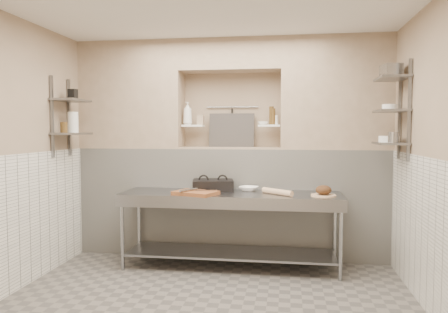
% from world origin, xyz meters
% --- Properties ---
extents(floor, '(4.00, 3.90, 0.10)m').
position_xyz_m(floor, '(0.00, 0.00, -0.05)').
color(floor, '#65605A').
rests_on(floor, ground).
extents(wall_right, '(0.10, 3.90, 2.80)m').
position_xyz_m(wall_right, '(2.05, 0.00, 1.40)').
color(wall_right, tan).
rests_on(wall_right, ground).
extents(wall_back, '(4.00, 0.10, 2.80)m').
position_xyz_m(wall_back, '(0.00, 2.00, 1.40)').
color(wall_back, tan).
rests_on(wall_back, ground).
extents(wall_front, '(4.00, 0.10, 2.80)m').
position_xyz_m(wall_front, '(0.00, -2.00, 1.40)').
color(wall_front, tan).
rests_on(wall_front, ground).
extents(backwall_lower, '(4.00, 0.40, 1.40)m').
position_xyz_m(backwall_lower, '(0.00, 1.75, 0.70)').
color(backwall_lower, silver).
rests_on(backwall_lower, floor).
extents(alcove_sill, '(1.30, 0.40, 0.02)m').
position_xyz_m(alcove_sill, '(0.00, 1.75, 1.41)').
color(alcove_sill, tan).
rests_on(alcove_sill, backwall_lower).
extents(backwall_pillar_left, '(1.35, 0.40, 1.40)m').
position_xyz_m(backwall_pillar_left, '(-1.33, 1.75, 2.10)').
color(backwall_pillar_left, tan).
rests_on(backwall_pillar_left, backwall_lower).
extents(backwall_pillar_right, '(1.35, 0.40, 1.40)m').
position_xyz_m(backwall_pillar_right, '(1.33, 1.75, 2.10)').
color(backwall_pillar_right, tan).
rests_on(backwall_pillar_right, backwall_lower).
extents(backwall_header, '(1.30, 0.40, 0.40)m').
position_xyz_m(backwall_header, '(0.00, 1.75, 2.60)').
color(backwall_header, tan).
rests_on(backwall_header, backwall_lower).
extents(wainscot_left, '(0.02, 3.90, 1.40)m').
position_xyz_m(wainscot_left, '(-1.99, 0.00, 0.70)').
color(wainscot_left, silver).
rests_on(wainscot_left, floor).
extents(wainscot_right, '(0.02, 3.90, 1.40)m').
position_xyz_m(wainscot_right, '(1.99, 0.00, 0.70)').
color(wainscot_right, silver).
rests_on(wainscot_right, floor).
extents(alcove_shelf_left, '(0.28, 0.16, 0.02)m').
position_xyz_m(alcove_shelf_left, '(-0.50, 1.75, 1.70)').
color(alcove_shelf_left, white).
rests_on(alcove_shelf_left, backwall_lower).
extents(alcove_shelf_right, '(0.28, 0.16, 0.02)m').
position_xyz_m(alcove_shelf_right, '(0.50, 1.75, 1.70)').
color(alcove_shelf_right, white).
rests_on(alcove_shelf_right, backwall_lower).
extents(utensil_rail, '(0.70, 0.02, 0.02)m').
position_xyz_m(utensil_rail, '(0.00, 1.92, 1.95)').
color(utensil_rail, gray).
rests_on(utensil_rail, wall_back).
extents(hanging_steel, '(0.02, 0.02, 0.30)m').
position_xyz_m(hanging_steel, '(0.00, 1.90, 1.78)').
color(hanging_steel, black).
rests_on(hanging_steel, utensil_rail).
extents(splash_panel, '(0.60, 0.08, 0.45)m').
position_xyz_m(splash_panel, '(0.00, 1.85, 1.64)').
color(splash_panel, '#383330').
rests_on(splash_panel, alcove_sill).
extents(shelf_rail_left_a, '(0.03, 0.03, 0.95)m').
position_xyz_m(shelf_rail_left_a, '(-1.98, 1.25, 1.80)').
color(shelf_rail_left_a, slate).
rests_on(shelf_rail_left_a, wall_left).
extents(shelf_rail_left_b, '(0.03, 0.03, 0.95)m').
position_xyz_m(shelf_rail_left_b, '(-1.98, 0.85, 1.80)').
color(shelf_rail_left_b, slate).
rests_on(shelf_rail_left_b, wall_left).
extents(wall_shelf_left_lower, '(0.30, 0.50, 0.02)m').
position_xyz_m(wall_shelf_left_lower, '(-1.84, 1.05, 1.60)').
color(wall_shelf_left_lower, slate).
rests_on(wall_shelf_left_lower, wall_left).
extents(wall_shelf_left_upper, '(0.30, 0.50, 0.03)m').
position_xyz_m(wall_shelf_left_upper, '(-1.84, 1.05, 2.00)').
color(wall_shelf_left_upper, slate).
rests_on(wall_shelf_left_upper, wall_left).
extents(shelf_rail_right_a, '(0.03, 0.03, 1.05)m').
position_xyz_m(shelf_rail_right_a, '(1.98, 1.25, 1.85)').
color(shelf_rail_right_a, slate).
rests_on(shelf_rail_right_a, wall_right).
extents(shelf_rail_right_b, '(0.03, 0.03, 1.05)m').
position_xyz_m(shelf_rail_right_b, '(1.98, 0.85, 1.85)').
color(shelf_rail_right_b, slate).
rests_on(shelf_rail_right_b, wall_right).
extents(wall_shelf_right_lower, '(0.30, 0.50, 0.02)m').
position_xyz_m(wall_shelf_right_lower, '(1.84, 1.05, 1.50)').
color(wall_shelf_right_lower, slate).
rests_on(wall_shelf_right_lower, wall_right).
extents(wall_shelf_right_mid, '(0.30, 0.50, 0.02)m').
position_xyz_m(wall_shelf_right_mid, '(1.84, 1.05, 1.85)').
color(wall_shelf_right_mid, slate).
rests_on(wall_shelf_right_mid, wall_right).
extents(wall_shelf_right_upper, '(0.30, 0.50, 0.03)m').
position_xyz_m(wall_shelf_right_upper, '(1.84, 1.05, 2.20)').
color(wall_shelf_right_upper, slate).
rests_on(wall_shelf_right_upper, wall_right).
extents(prep_table, '(2.60, 0.70, 0.90)m').
position_xyz_m(prep_table, '(0.08, 1.18, 0.64)').
color(prep_table, gray).
rests_on(prep_table, floor).
extents(panini_press, '(0.55, 0.44, 0.13)m').
position_xyz_m(panini_press, '(-0.17, 1.36, 0.97)').
color(panini_press, black).
rests_on(panini_press, prep_table).
extents(cutting_board, '(0.55, 0.47, 0.04)m').
position_xyz_m(cutting_board, '(-0.31, 0.99, 0.92)').
color(cutting_board, brown).
rests_on(cutting_board, prep_table).
extents(knife_blade, '(0.25, 0.11, 0.01)m').
position_xyz_m(knife_blade, '(-0.19, 1.05, 0.95)').
color(knife_blade, gray).
rests_on(knife_blade, cutting_board).
extents(tongs, '(0.17, 0.26, 0.03)m').
position_xyz_m(tongs, '(-0.38, 0.97, 0.96)').
color(tongs, gray).
rests_on(tongs, cutting_board).
extents(mixing_bowl, '(0.28, 0.28, 0.06)m').
position_xyz_m(mixing_bowl, '(0.27, 1.39, 0.93)').
color(mixing_bowl, white).
rests_on(mixing_bowl, prep_table).
extents(rolling_pin, '(0.37, 0.33, 0.07)m').
position_xyz_m(rolling_pin, '(0.62, 1.14, 0.93)').
color(rolling_pin, tan).
rests_on(rolling_pin, prep_table).
extents(bread_board, '(0.28, 0.28, 0.02)m').
position_xyz_m(bread_board, '(1.14, 1.10, 0.91)').
color(bread_board, tan).
rests_on(bread_board, prep_table).
extents(bread_loaf, '(0.18, 0.18, 0.11)m').
position_xyz_m(bread_loaf, '(1.14, 1.10, 0.97)').
color(bread_loaf, '#4C2D19').
rests_on(bread_loaf, bread_board).
extents(bottle_soap, '(0.14, 0.14, 0.30)m').
position_xyz_m(bottle_soap, '(-0.56, 1.72, 1.86)').
color(bottle_soap, white).
rests_on(bottle_soap, alcove_shelf_left).
extents(jar_alcove, '(0.08, 0.08, 0.12)m').
position_xyz_m(jar_alcove, '(-0.40, 1.76, 1.77)').
color(jar_alcove, tan).
rests_on(jar_alcove, alcove_shelf_left).
extents(bowl_alcove, '(0.13, 0.13, 0.04)m').
position_xyz_m(bowl_alcove, '(0.42, 1.74, 1.73)').
color(bowl_alcove, white).
rests_on(bowl_alcove, alcove_shelf_right).
extents(condiment_a, '(0.06, 0.06, 0.21)m').
position_xyz_m(condiment_a, '(0.55, 1.76, 1.82)').
color(condiment_a, '#4A3416').
rests_on(condiment_a, alcove_shelf_right).
extents(condiment_b, '(0.06, 0.06, 0.23)m').
position_xyz_m(condiment_b, '(0.53, 1.78, 1.83)').
color(condiment_b, '#4A3416').
rests_on(condiment_b, alcove_shelf_right).
extents(condiment_c, '(0.07, 0.07, 0.12)m').
position_xyz_m(condiment_c, '(0.58, 1.79, 1.77)').
color(condiment_c, white).
rests_on(condiment_c, alcove_shelf_right).
extents(jug_left, '(0.12, 0.12, 0.25)m').
position_xyz_m(jug_left, '(-1.84, 1.08, 1.74)').
color(jug_left, white).
rests_on(jug_left, wall_shelf_left_lower).
extents(jar_left, '(0.08, 0.08, 0.12)m').
position_xyz_m(jar_left, '(-1.84, 0.87, 1.67)').
color(jar_left, '#4A3416').
rests_on(jar_left, wall_shelf_left_lower).
extents(box_left_upper, '(0.10, 0.10, 0.13)m').
position_xyz_m(box_left_upper, '(-1.84, 1.10, 2.08)').
color(box_left_upper, black).
rests_on(box_left_upper, wall_shelf_left_upper).
extents(bowl_right, '(0.22, 0.22, 0.07)m').
position_xyz_m(bowl_right, '(1.84, 1.11, 1.55)').
color(bowl_right, white).
rests_on(bowl_right, wall_shelf_right_lower).
extents(canister_right, '(0.11, 0.11, 0.11)m').
position_xyz_m(canister_right, '(1.84, 0.91, 1.57)').
color(canister_right, gray).
rests_on(canister_right, wall_shelf_right_lower).
extents(bowl_right_mid, '(0.17, 0.17, 0.06)m').
position_xyz_m(bowl_right_mid, '(1.84, 1.11, 1.89)').
color(bowl_right_mid, white).
rests_on(bowl_right_mid, wall_shelf_right_mid).
extents(basket_right, '(0.21, 0.25, 0.14)m').
position_xyz_m(basket_right, '(1.84, 1.09, 2.28)').
color(basket_right, gray).
rests_on(basket_right, wall_shelf_right_upper).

